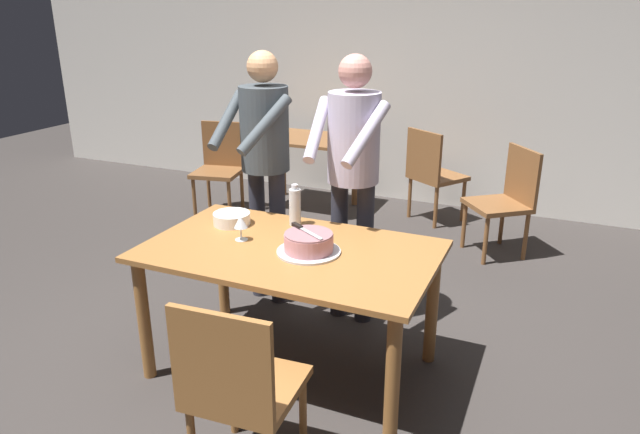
{
  "coord_description": "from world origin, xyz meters",
  "views": [
    {
      "loc": [
        1.29,
        -2.56,
        1.97
      ],
      "look_at": [
        0.11,
        0.14,
        0.9
      ],
      "focal_mm": 32.4,
      "sensor_mm": 36.0,
      "label": 1
    }
  ],
  "objects_px": {
    "background_chair_0": "(506,198)",
    "cake_on_platter": "(309,244)",
    "water_bottle": "(295,206)",
    "wine_glass_near": "(240,223)",
    "background_chair_2": "(220,165)",
    "chair_near_side": "(239,386)",
    "background_chair_1": "(432,172)",
    "plate_stack": "(232,218)",
    "person_standing_beside": "(264,151)",
    "cake_knife": "(301,228)",
    "background_table": "(307,153)",
    "main_dining_table": "(290,266)",
    "person_cutting_cake": "(353,162)"
  },
  "relations": [
    {
      "from": "cake_on_platter",
      "to": "background_chair_1",
      "type": "relative_size",
      "value": 0.38
    },
    {
      "from": "wine_glass_near",
      "to": "background_chair_0",
      "type": "relative_size",
      "value": 0.16
    },
    {
      "from": "plate_stack",
      "to": "person_standing_beside",
      "type": "distance_m",
      "value": 0.59
    },
    {
      "from": "plate_stack",
      "to": "person_standing_beside",
      "type": "relative_size",
      "value": 0.13
    },
    {
      "from": "plate_stack",
      "to": "chair_near_side",
      "type": "distance_m",
      "value": 1.27
    },
    {
      "from": "chair_near_side",
      "to": "background_chair_1",
      "type": "height_order",
      "value": "same"
    },
    {
      "from": "cake_knife",
      "to": "wine_glass_near",
      "type": "xyz_separation_m",
      "value": [
        -0.36,
        -0.03,
        -0.01
      ]
    },
    {
      "from": "cake_knife",
      "to": "background_chair_2",
      "type": "xyz_separation_m",
      "value": [
        -1.91,
        2.14,
        -0.37
      ]
    },
    {
      "from": "person_standing_beside",
      "to": "chair_near_side",
      "type": "xyz_separation_m",
      "value": [
        0.71,
        -1.56,
        -0.58
      ]
    },
    {
      "from": "plate_stack",
      "to": "background_chair_0",
      "type": "bearing_deg",
      "value": 55.66
    },
    {
      "from": "person_cutting_cake",
      "to": "background_table",
      "type": "relative_size",
      "value": 1.72
    },
    {
      "from": "chair_near_side",
      "to": "background_chair_2",
      "type": "bearing_deg",
      "value": 123.98
    },
    {
      "from": "cake_on_platter",
      "to": "background_chair_2",
      "type": "relative_size",
      "value": 0.38
    },
    {
      "from": "background_chair_2",
      "to": "background_chair_0",
      "type": "bearing_deg",
      "value": 0.8
    },
    {
      "from": "main_dining_table",
      "to": "person_cutting_cake",
      "type": "xyz_separation_m",
      "value": [
        0.1,
        0.68,
        0.43
      ]
    },
    {
      "from": "wine_glass_near",
      "to": "background_chair_2",
      "type": "distance_m",
      "value": 2.7
    },
    {
      "from": "background_chair_1",
      "to": "person_standing_beside",
      "type": "bearing_deg",
      "value": -108.57
    },
    {
      "from": "wine_glass_near",
      "to": "water_bottle",
      "type": "relative_size",
      "value": 0.58
    },
    {
      "from": "cake_knife",
      "to": "plate_stack",
      "type": "height_order",
      "value": "cake_knife"
    },
    {
      "from": "wine_glass_near",
      "to": "background_table",
      "type": "xyz_separation_m",
      "value": [
        -0.81,
        2.65,
        -0.28
      ]
    },
    {
      "from": "cake_on_platter",
      "to": "water_bottle",
      "type": "bearing_deg",
      "value": 125.43
    },
    {
      "from": "person_standing_beside",
      "to": "background_chair_2",
      "type": "height_order",
      "value": "person_standing_beside"
    },
    {
      "from": "background_chair_0",
      "to": "background_chair_1",
      "type": "height_order",
      "value": "same"
    },
    {
      "from": "person_standing_beside",
      "to": "chair_near_side",
      "type": "height_order",
      "value": "person_standing_beside"
    },
    {
      "from": "cake_knife",
      "to": "background_chair_0",
      "type": "height_order",
      "value": "background_chair_0"
    },
    {
      "from": "cake_knife",
      "to": "background_table",
      "type": "distance_m",
      "value": 2.88
    },
    {
      "from": "main_dining_table",
      "to": "person_cutting_cake",
      "type": "height_order",
      "value": "person_cutting_cake"
    },
    {
      "from": "person_cutting_cake",
      "to": "background_chair_0",
      "type": "relative_size",
      "value": 1.91
    },
    {
      "from": "chair_near_side",
      "to": "background_chair_0",
      "type": "xyz_separation_m",
      "value": [
        0.72,
        3.06,
        0.0
      ]
    },
    {
      "from": "background_chair_0",
      "to": "cake_on_platter",
      "type": "bearing_deg",
      "value": -109.3
    },
    {
      "from": "main_dining_table",
      "to": "person_cutting_cake",
      "type": "relative_size",
      "value": 0.91
    },
    {
      "from": "main_dining_table",
      "to": "water_bottle",
      "type": "bearing_deg",
      "value": 111.45
    },
    {
      "from": "background_table",
      "to": "background_chair_0",
      "type": "distance_m",
      "value": 2.06
    },
    {
      "from": "water_bottle",
      "to": "person_standing_beside",
      "type": "xyz_separation_m",
      "value": [
        -0.4,
        0.37,
        0.21
      ]
    },
    {
      "from": "background_table",
      "to": "background_chair_1",
      "type": "bearing_deg",
      "value": 4.69
    },
    {
      "from": "main_dining_table",
      "to": "background_chair_1",
      "type": "distance_m",
      "value": 2.76
    },
    {
      "from": "cake_knife",
      "to": "background_chair_0",
      "type": "distance_m",
      "value": 2.37
    },
    {
      "from": "background_chair_0",
      "to": "background_chair_1",
      "type": "distance_m",
      "value": 0.92
    },
    {
      "from": "background_chair_0",
      "to": "person_cutting_cake",
      "type": "bearing_deg",
      "value": -117.39
    },
    {
      "from": "person_cutting_cake",
      "to": "background_chair_0",
      "type": "height_order",
      "value": "person_cutting_cake"
    },
    {
      "from": "person_cutting_cake",
      "to": "person_standing_beside",
      "type": "xyz_separation_m",
      "value": [
        -0.63,
        0.03,
        0.0
      ]
    },
    {
      "from": "chair_near_side",
      "to": "main_dining_table",
      "type": "bearing_deg",
      "value": 101.62
    },
    {
      "from": "cake_knife",
      "to": "main_dining_table",
      "type": "bearing_deg",
      "value": -152.29
    },
    {
      "from": "background_chair_0",
      "to": "background_chair_2",
      "type": "relative_size",
      "value": 1.0
    },
    {
      "from": "background_table",
      "to": "background_chair_1",
      "type": "relative_size",
      "value": 1.11
    },
    {
      "from": "water_bottle",
      "to": "plate_stack",
      "type": "bearing_deg",
      "value": -158.14
    },
    {
      "from": "water_bottle",
      "to": "background_chair_0",
      "type": "xyz_separation_m",
      "value": [
        1.02,
        1.87,
        -0.37
      ]
    },
    {
      "from": "chair_near_side",
      "to": "wine_glass_near",
      "type": "bearing_deg",
      "value": 119.5
    },
    {
      "from": "background_chair_2",
      "to": "person_cutting_cake",
      "type": "bearing_deg",
      "value": -37.29
    },
    {
      "from": "person_standing_beside",
      "to": "background_chair_0",
      "type": "height_order",
      "value": "person_standing_beside"
    }
  ]
}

